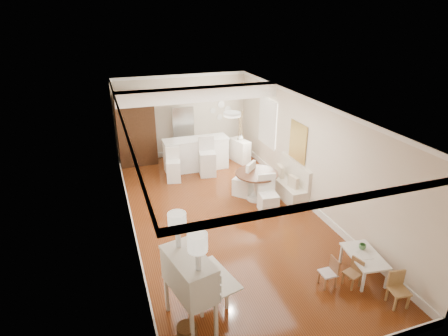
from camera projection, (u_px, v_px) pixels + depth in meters
room at (222, 137)px, 8.89m from camera, size 9.00×9.04×2.82m
secretary_bureau at (190, 291)px, 5.95m from camera, size 1.25×1.27×1.33m
gustavian_armchair at (209, 280)px, 6.42m from camera, size 0.66×0.66×1.03m
wicker_basket at (187, 334)px, 5.81m from camera, size 0.33×0.33×0.32m
kids_table at (363, 265)px, 7.23m from camera, size 0.70×1.02×0.47m
kids_chair_a at (352, 273)px, 6.95m from camera, size 0.33×0.33×0.56m
kids_chair_b at (328, 273)px, 6.94m from camera, size 0.29×0.29×0.59m
kids_chair_c at (399, 290)px, 6.47m from camera, size 0.35×0.35×0.65m
banquette at (287, 179)px, 10.21m from camera, size 0.52×1.60×0.98m
dining_table at (256, 186)px, 10.07m from camera, size 1.30×1.30×0.78m
slip_chair_near at (269, 194)px, 9.44m from camera, size 0.50×0.52×0.95m
slip_chair_far at (244, 178)px, 10.27m from camera, size 0.68×0.68×0.99m
breakfast_counter at (196, 154)px, 11.90m from camera, size 2.05×0.65×1.03m
bar_stool_left at (173, 165)px, 11.06m from camera, size 0.48×0.48×1.02m
bar_stool_right at (207, 157)px, 11.42m from camera, size 0.55×0.55×1.21m
pantry_cabinet at (136, 130)px, 12.09m from camera, size 1.20×0.60×2.30m
fridge at (193, 132)px, 12.72m from camera, size 0.75×0.65×1.80m
sideboard at (240, 151)px, 12.57m from camera, size 0.55×0.85×0.75m
pencil_cup at (362, 247)px, 7.29m from camera, size 0.17×0.17×0.11m
branch_vase at (241, 137)px, 12.43m from camera, size 0.22×0.22×0.18m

